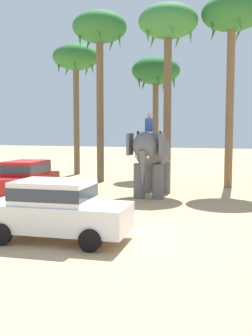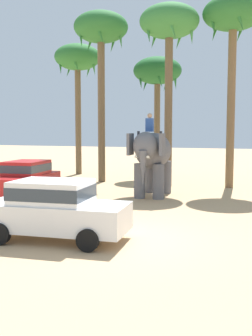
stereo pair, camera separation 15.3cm
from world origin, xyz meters
name	(u,v)px [view 1 (the left image)]	position (x,y,z in m)	size (l,w,h in m)	color
ground_plane	(115,239)	(0.00, 0.00, 0.00)	(120.00, 120.00, 0.00)	tan
car_sedan_foreground	(56,208)	(-1.56, -0.63, 0.93)	(4.25, 2.18, 1.70)	white
car_parked_far_side	(25,178)	(-6.52, 5.31, 0.93)	(2.20, 4.25, 1.70)	red
elephant_with_mahout	(152,154)	(-1.08, 7.59, 1.99)	(1.80, 3.92, 3.88)	slate
palm_tree_behind_elephant	(100,34)	(-5.50, 11.76, 8.78)	(3.20, 3.20, 10.07)	brown
palm_tree_near_hut	(76,61)	(-8.75, 15.11, 7.90)	(3.20, 3.20, 9.11)	brown
palm_tree_left_of_road	(156,74)	(-3.11, 15.60, 6.84)	(3.20, 3.20, 7.97)	brown
palm_tree_far_back	(168,28)	(-1.20, 11.05, 8.57)	(3.20, 3.20, 9.84)	brown
palm_tree_leaning_seaward	(232,21)	(2.05, 11.83, 8.86)	(3.20, 3.20, 10.16)	brown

